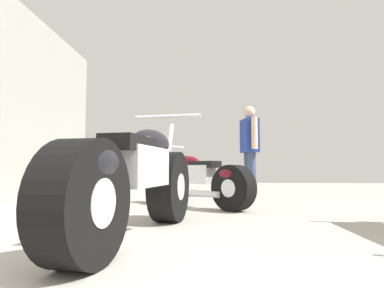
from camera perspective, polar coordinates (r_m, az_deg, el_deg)
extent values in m
plane|color=#A8A399|center=(3.66, 4.02, -12.24)|extent=(16.09, 16.09, 0.00)
cylinder|color=black|center=(3.21, -3.95, -7.36)|extent=(0.35, 0.70, 0.67)
cylinder|color=silver|center=(3.21, -3.95, -7.36)|extent=(0.28, 0.29, 0.25)
cylinder|color=black|center=(1.82, -18.28, -9.58)|extent=(0.35, 0.70, 0.67)
cylinder|color=silver|center=(1.82, -18.28, -9.58)|extent=(0.28, 0.29, 0.25)
cube|color=silver|center=(2.49, -9.06, -3.90)|extent=(0.37, 0.70, 0.29)
ellipsoid|color=black|center=(2.71, -7.18, 0.04)|extent=(0.36, 0.58, 0.23)
cube|color=black|center=(2.32, -10.76, 0.01)|extent=(0.32, 0.53, 0.10)
ellipsoid|color=black|center=(1.86, -17.29, -3.03)|extent=(0.35, 0.50, 0.25)
cylinder|color=silver|center=(3.17, -4.14, -1.73)|extent=(0.10, 0.27, 0.61)
cylinder|color=silver|center=(3.16, -4.34, 4.75)|extent=(0.64, 0.15, 0.04)
cylinder|color=silver|center=(2.29, -15.63, -11.02)|extent=(0.20, 0.58, 0.09)
cylinder|color=black|center=(4.89, -4.42, -6.95)|extent=(0.53, 0.52, 0.55)
cylinder|color=silver|center=(4.89, -4.42, -6.95)|extent=(0.29, 0.29, 0.21)
cylinder|color=black|center=(4.01, 7.15, -7.54)|extent=(0.53, 0.52, 0.55)
cylinder|color=silver|center=(4.01, 7.15, -7.54)|extent=(0.29, 0.29, 0.21)
cube|color=silver|center=(4.42, 0.78, -5.24)|extent=(0.54, 0.53, 0.24)
ellipsoid|color=#5B0F19|center=(4.56, -0.90, -3.25)|extent=(0.48, 0.47, 0.19)
cube|color=black|center=(4.31, 2.24, -3.54)|extent=(0.43, 0.42, 0.09)
ellipsoid|color=#5B0F19|center=(4.03, 6.65, -5.07)|extent=(0.43, 0.42, 0.21)
cylinder|color=silver|center=(4.86, -4.15, -3.91)|extent=(0.19, 0.18, 0.50)
cylinder|color=silver|center=(4.84, -3.87, -0.44)|extent=(0.39, 0.41, 0.03)
cylinder|color=silver|center=(4.17, 2.13, -8.58)|extent=(0.40, 0.38, 0.08)
cylinder|color=#384766|center=(5.98, 10.28, -5.23)|extent=(0.18, 0.18, 0.80)
cylinder|color=#384766|center=(6.16, 9.69, -5.20)|extent=(0.18, 0.18, 0.80)
cube|color=navy|center=(6.10, 9.90, 1.40)|extent=(0.32, 0.48, 0.61)
cylinder|color=beige|center=(5.84, 10.73, 1.90)|extent=(0.13, 0.13, 0.56)
cylinder|color=beige|center=(6.36, 9.12, 1.39)|extent=(0.13, 0.13, 0.56)
sphere|color=beige|center=(6.16, 9.85, 5.44)|extent=(0.22, 0.22, 0.22)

